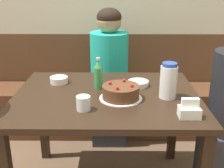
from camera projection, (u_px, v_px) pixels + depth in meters
The scene contains 10 objects.
bench_seat at pixel (109, 110), 2.71m from camera, with size 2.30×0.38×0.45m.
dining_table at pixel (106, 108), 1.79m from camera, with size 1.15×0.89×0.74m.
birthday_cake at pixel (121, 92), 1.68m from camera, with size 0.26×0.26×0.10m.
water_pitcher at pixel (168, 81), 1.67m from camera, with size 0.10×0.10×0.22m.
soju_bottle at pixel (98, 74), 1.82m from camera, with size 0.06×0.06×0.21m.
napkin_holder at pixel (189, 110), 1.45m from camera, with size 0.11×0.08×0.11m.
bowl_soup_white at pixel (59, 80), 1.94m from camera, with size 0.12×0.12×0.04m.
bowl_rice_small at pixel (138, 83), 1.89m from camera, with size 0.14×0.14×0.03m.
glass_water_tall at pixel (83, 103), 1.53m from camera, with size 0.08×0.08×0.08m.
person_teal_shirt at pixel (109, 81), 2.47m from camera, with size 0.32×0.34×1.20m.
Camera 1 is at (0.05, -1.62, 1.40)m, focal length 45.00 mm.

